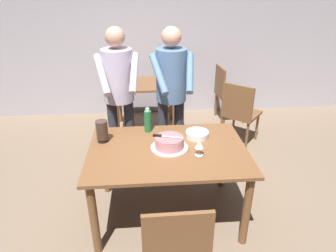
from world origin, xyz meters
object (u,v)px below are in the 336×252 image
object	(u,v)px
wine_glass_near	(199,145)
hurricane_lamp	(102,131)
person_standing_beside	(119,90)
background_table	(145,93)
cake_knife	(161,136)
cake_on_platter	(169,143)
background_chair_1	(240,111)
main_dining_table	(168,159)
chair_near_side	(175,247)
person_cutting_cake	(171,89)
background_chair_0	(227,92)
water_bottle	(148,121)
plate_stack	(197,134)

from	to	relation	value
wine_glass_near	hurricane_lamp	bearing A→B (deg)	159.72
person_standing_beside	background_table	distance (m)	1.37
cake_knife	wine_glass_near	bearing A→B (deg)	-27.00
cake_on_platter	background_table	distance (m)	1.98
hurricane_lamp	background_table	distance (m)	1.85
background_chair_1	person_standing_beside	bearing A→B (deg)	-157.44
main_dining_table	background_table	size ratio (longest dim) A/B	1.43
person_standing_beside	hurricane_lamp	bearing A→B (deg)	-103.97
main_dining_table	chair_near_side	xyz separation A→B (m)	(-0.02, -0.87, -0.15)
person_cutting_cake	background_chair_0	world-z (taller)	person_cutting_cake
cake_knife	hurricane_lamp	bearing A→B (deg)	163.91
water_bottle	chair_near_side	world-z (taller)	water_bottle
plate_stack	chair_near_side	size ratio (longest dim) A/B	0.24
hurricane_lamp	background_chair_1	size ratio (longest dim) A/B	0.23
cake_on_platter	chair_near_side	bearing A→B (deg)	-92.19
cake_knife	background_table	world-z (taller)	cake_knife
plate_stack	wine_glass_near	bearing A→B (deg)	-96.85
background_chair_1	plate_stack	bearing A→B (deg)	-124.38
plate_stack	person_standing_beside	bearing A→B (deg)	145.54
plate_stack	chair_near_side	xyz separation A→B (m)	(-0.32, -1.08, -0.29)
person_standing_beside	person_cutting_cake	bearing A→B (deg)	-3.08
main_dining_table	person_cutting_cake	size ratio (longest dim) A/B	0.83
wine_glass_near	background_table	xyz separation A→B (m)	(-0.45, 2.10, -0.28)
water_bottle	person_standing_beside	bearing A→B (deg)	129.20
background_chair_0	background_table	bearing A→B (deg)	-170.46
wine_glass_near	main_dining_table	bearing A→B (deg)	155.10
chair_near_side	background_chair_1	size ratio (longest dim) A/B	1.00
hurricane_lamp	background_chair_0	xyz separation A→B (m)	(1.73, 2.01, -0.37)
plate_stack	cake_knife	bearing A→B (deg)	-154.45
chair_near_side	background_chair_0	distance (m)	3.28
cake_knife	chair_near_side	size ratio (longest dim) A/B	0.29
wine_glass_near	person_cutting_cake	world-z (taller)	person_cutting_cake
cake_knife	background_chair_0	xyz separation A→B (m)	(1.19, 2.16, -0.37)
wine_glass_near	person_standing_beside	world-z (taller)	person_standing_beside
cake_on_platter	hurricane_lamp	bearing A→B (deg)	163.87
background_chair_1	background_table	bearing A→B (deg)	155.42
main_dining_table	water_bottle	bearing A→B (deg)	114.44
cake_knife	water_bottle	world-z (taller)	water_bottle
main_dining_table	water_bottle	xyz separation A→B (m)	(-0.17, 0.37, 0.22)
water_bottle	main_dining_table	bearing A→B (deg)	-65.56
main_dining_table	background_table	world-z (taller)	main_dining_table
main_dining_table	cake_on_platter	distance (m)	0.16
water_bottle	background_chair_0	xyz separation A→B (m)	(1.30, 1.83, -0.37)
cake_knife	hurricane_lamp	world-z (taller)	hurricane_lamp
cake_on_platter	person_standing_beside	xyz separation A→B (m)	(-0.48, 0.72, 0.27)
background_table	cake_knife	bearing A→B (deg)	-86.08
water_bottle	hurricane_lamp	distance (m)	0.46
cake_knife	background_chair_0	distance (m)	2.50
person_cutting_cake	background_chair_1	bearing A→B (deg)	33.96
chair_near_side	background_chair_0	xyz separation A→B (m)	(1.15, 3.07, 0.00)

